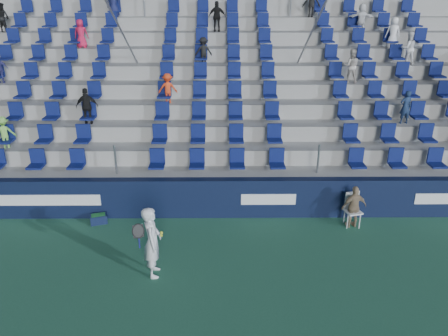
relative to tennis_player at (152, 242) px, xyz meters
The scene contains 7 objects.
ground 1.76m from the tennis_player, 11.43° to the right, with size 70.00×70.00×0.00m, color #2C664A.
sponsor_wall 3.23m from the tennis_player, 62.38° to the left, with size 24.00×0.32×1.20m.
grandstand 8.18m from the tennis_player, 79.39° to the left, with size 24.00×8.17×6.63m.
tennis_player is the anchor object (origin of this frame).
line_judge_chair 5.86m from the tennis_player, 23.70° to the left, with size 0.52×0.54×0.98m.
line_judge 5.80m from the tennis_player, 22.32° to the left, with size 0.74×0.31×1.26m, color tan.
ball_bin 3.22m from the tennis_player, 128.62° to the left, with size 0.55×0.44×0.27m.
Camera 1 is at (0.11, -8.39, 6.39)m, focal length 35.00 mm.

